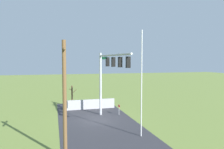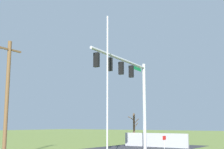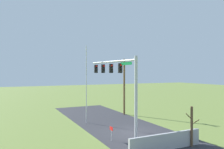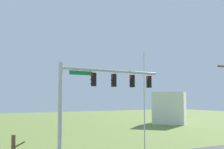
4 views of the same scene
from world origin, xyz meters
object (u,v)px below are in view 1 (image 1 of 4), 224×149
at_px(signal_mast, 108,71).
at_px(flagpole, 142,84).
at_px(utility_pole, 65,98).
at_px(bare_tree, 72,97).
at_px(open_sign, 119,107).

xyz_separation_m(signal_mast, flagpole, (-5.33, -1.55, -0.89)).
height_order(flagpole, utility_pole, flagpole).
xyz_separation_m(signal_mast, bare_tree, (6.16, 3.33, -3.75)).
bearing_deg(open_sign, utility_pole, 145.73).
bearing_deg(flagpole, utility_pole, 111.39).
xyz_separation_m(flagpole, open_sign, (7.41, -0.30, -3.62)).
height_order(signal_mast, bare_tree, signal_mast).
height_order(signal_mast, open_sign, signal_mast).
relative_size(bare_tree, open_sign, 2.62).
bearing_deg(signal_mast, open_sign, -41.73).
xyz_separation_m(bare_tree, open_sign, (-4.08, -5.18, -0.76)).
distance_m(signal_mast, utility_pole, 9.38).
xyz_separation_m(signal_mast, open_sign, (2.08, -1.85, -4.51)).
height_order(signal_mast, flagpole, flagpole).
bearing_deg(utility_pole, open_sign, -34.27).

